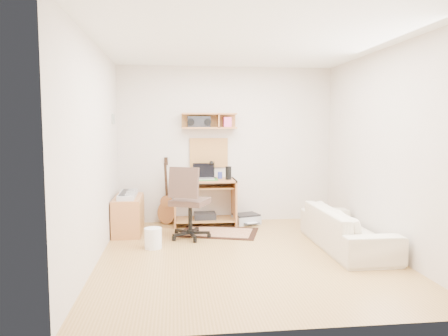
{
  "coord_description": "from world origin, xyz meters",
  "views": [
    {
      "loc": [
        -0.87,
        -5.17,
        1.61
      ],
      "look_at": [
        -0.15,
        1.05,
        1.0
      ],
      "focal_mm": 34.32,
      "sensor_mm": 36.0,
      "label": 1
    }
  ],
  "objects": [
    {
      "name": "cabinet",
      "position": [
        -1.58,
        1.34,
        0.28
      ],
      "size": [
        0.4,
        0.9,
        0.55
      ],
      "primitive_type": "cube",
      "color": "#BB7642",
      "rests_on": "floor"
    },
    {
      "name": "cork_board",
      "position": [
        -0.3,
        1.98,
        1.17
      ],
      "size": [
        0.64,
        0.03,
        0.49
      ],
      "primitive_type": "cube",
      "color": "tan",
      "rests_on": "back_wall"
    },
    {
      "name": "desk_lamp",
      "position": [
        -0.22,
        1.87,
        0.9
      ],
      "size": [
        0.1,
        0.1,
        0.29
      ],
      "primitive_type": null,
      "color": "black",
      "rests_on": "desk"
    },
    {
      "name": "speaker",
      "position": [
        -0.01,
        1.68,
        0.86
      ],
      "size": [
        0.1,
        0.1,
        0.21
      ],
      "primitive_type": "cylinder",
      "color": "black",
      "rests_on": "desk"
    },
    {
      "name": "pencil_cup",
      "position": [
        -0.13,
        1.83,
        0.8
      ],
      "size": [
        0.08,
        0.08,
        0.11
      ],
      "primitive_type": "cylinder",
      "color": "#343E9E",
      "rests_on": "desk"
    },
    {
      "name": "left_wall",
      "position": [
        -1.8,
        0.0,
        1.3
      ],
      "size": [
        0.01,
        4.0,
        2.6
      ],
      "primitive_type": "cube",
      "color": "beige",
      "rests_on": "ground"
    },
    {
      "name": "floor",
      "position": [
        0.0,
        0.0,
        -0.01
      ],
      "size": [
        3.6,
        4.0,
        0.01
      ],
      "primitive_type": "cube",
      "color": "tan",
      "rests_on": "ground"
    },
    {
      "name": "back_wall",
      "position": [
        0.0,
        2.0,
        1.3
      ],
      "size": [
        3.6,
        0.01,
        2.6
      ],
      "primitive_type": "cube",
      "color": "beige",
      "rests_on": "ground"
    },
    {
      "name": "boombox",
      "position": [
        -0.47,
        1.87,
        1.68
      ],
      "size": [
        0.37,
        0.17,
        0.19
      ],
      "primitive_type": "cube",
      "color": "black",
      "rests_on": "wall_shelf"
    },
    {
      "name": "waste_basket",
      "position": [
        -1.16,
        0.44,
        0.14
      ],
      "size": [
        0.26,
        0.26,
        0.27
      ],
      "primitive_type": "cylinder",
      "rotation": [
        0.0,
        0.0,
        0.15
      ],
      "color": "white",
      "rests_on": "floor"
    },
    {
      "name": "guitar",
      "position": [
        -1.01,
        1.86,
        0.55
      ],
      "size": [
        0.33,
        0.24,
        1.11
      ],
      "primitive_type": null,
      "rotation": [
        0.0,
        0.0,
        -0.2
      ],
      "color": "#965A2E",
      "rests_on": "floor"
    },
    {
      "name": "printer",
      "position": [
        0.3,
        1.73,
        0.09
      ],
      "size": [
        0.49,
        0.43,
        0.15
      ],
      "primitive_type": "cube",
      "rotation": [
        0.0,
        0.0,
        0.31
      ],
      "color": "#A5A8AA",
      "rests_on": "floor"
    },
    {
      "name": "task_chair",
      "position": [
        -0.66,
        0.91,
        0.53
      ],
      "size": [
        0.72,
        0.72,
        1.06
      ],
      "primitive_type": null,
      "rotation": [
        0.0,
        0.0,
        -0.43
      ],
      "color": "#3E2D24",
      "rests_on": "floor"
    },
    {
      "name": "rug",
      "position": [
        -0.22,
        1.17,
        0.01
      ],
      "size": [
        1.31,
        1.05,
        0.02
      ],
      "primitive_type": "cube",
      "rotation": [
        0.0,
        0.0,
        -0.29
      ],
      "color": "#D0B88B",
      "rests_on": "floor"
    },
    {
      "name": "laptop",
      "position": [
        -0.41,
        1.71,
        0.88
      ],
      "size": [
        0.35,
        0.35,
        0.26
      ],
      "primitive_type": null,
      "rotation": [
        0.0,
        0.0,
        -0.03
      ],
      "color": "silver",
      "rests_on": "desk"
    },
    {
      "name": "wall_photo",
      "position": [
        -1.79,
        1.5,
        1.72
      ],
      "size": [
        0.02,
        0.2,
        0.15
      ],
      "primitive_type": "cube",
      "color": "#4C8CBF",
      "rests_on": "left_wall"
    },
    {
      "name": "desk",
      "position": [
        -0.39,
        1.73,
        0.38
      ],
      "size": [
        1.0,
        0.55,
        0.75
      ],
      "primitive_type": null,
      "color": "#BB7642",
      "rests_on": "floor"
    },
    {
      "name": "sofa",
      "position": [
        1.38,
        0.16,
        0.35
      ],
      "size": [
        0.53,
        1.81,
        0.71
      ],
      "primitive_type": "imported",
      "rotation": [
        0.0,
        0.0,
        1.57
      ],
      "color": "beige",
      "rests_on": "floor"
    },
    {
      "name": "right_wall",
      "position": [
        1.8,
        0.0,
        1.3
      ],
      "size": [
        0.01,
        4.0,
        2.6
      ],
      "primitive_type": "cube",
      "color": "beige",
      "rests_on": "ground"
    },
    {
      "name": "wall_shelf",
      "position": [
        -0.3,
        1.88,
        1.7
      ],
      "size": [
        0.9,
        0.25,
        0.26
      ],
      "primitive_type": "cube",
      "color": "#BB7642",
      "rests_on": "back_wall"
    },
    {
      "name": "ceiling",
      "position": [
        0.0,
        0.0,
        2.6
      ],
      "size": [
        3.6,
        4.0,
        0.01
      ],
      "primitive_type": "cube",
      "color": "white",
      "rests_on": "ground"
    },
    {
      "name": "music_keyboard",
      "position": [
        -1.58,
        1.34,
        0.58
      ],
      "size": [
        0.24,
        0.77,
        0.07
      ],
      "primitive_type": "cube",
      "color": "#B2B5BA",
      "rests_on": "cabinet"
    }
  ]
}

